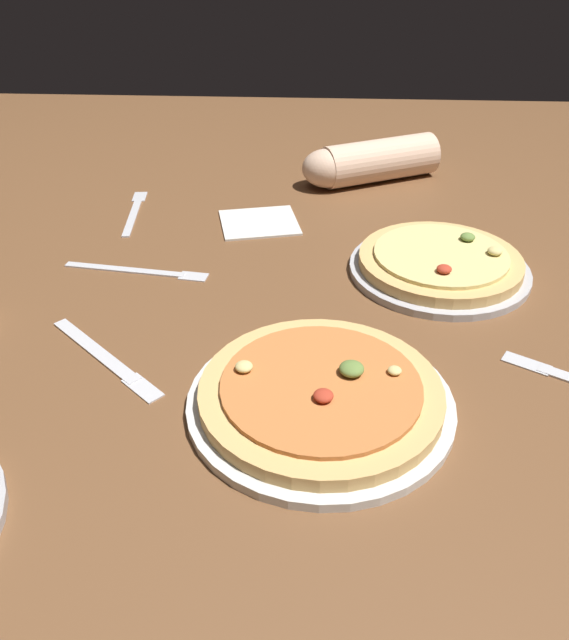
{
  "coord_description": "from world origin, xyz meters",
  "views": [
    {
      "loc": [
        0.04,
        -0.73,
        0.51
      ],
      "look_at": [
        0.0,
        0.0,
        0.02
      ],
      "focal_mm": 36.39,
      "sensor_mm": 36.0,
      "label": 1
    }
  ],
  "objects_px": {
    "pizza_plate_side": "(321,396)",
    "diner_arm": "(366,162)",
    "pizza_plate_far": "(440,264)",
    "knife_right": "(105,357)",
    "napkin_folded": "(259,222)",
    "fork_left": "(139,270)",
    "fork_spare": "(134,211)"
  },
  "relations": [
    {
      "from": "napkin_folded",
      "to": "diner_arm",
      "type": "height_order",
      "value": "diner_arm"
    },
    {
      "from": "pizza_plate_far",
      "to": "pizza_plate_side",
      "type": "relative_size",
      "value": 0.9
    },
    {
      "from": "knife_right",
      "to": "fork_spare",
      "type": "distance_m",
      "value": 0.46
    },
    {
      "from": "napkin_folded",
      "to": "diner_arm",
      "type": "bearing_deg",
      "value": 46.32
    },
    {
      "from": "napkin_folded",
      "to": "diner_arm",
      "type": "xyz_separation_m",
      "value": [
        0.2,
        0.21,
        0.04
      ]
    },
    {
      "from": "knife_right",
      "to": "napkin_folded",
      "type": "bearing_deg",
      "value": 68.46
    },
    {
      "from": "fork_left",
      "to": "diner_arm",
      "type": "bearing_deg",
      "value": 46.7
    },
    {
      "from": "pizza_plate_far",
      "to": "knife_right",
      "type": "distance_m",
      "value": 0.53
    },
    {
      "from": "pizza_plate_side",
      "to": "napkin_folded",
      "type": "bearing_deg",
      "value": 103.05
    },
    {
      "from": "fork_left",
      "to": "diner_arm",
      "type": "xyz_separation_m",
      "value": [
        0.38,
        0.4,
        0.04
      ]
    },
    {
      "from": "fork_spare",
      "to": "diner_arm",
      "type": "height_order",
      "value": "diner_arm"
    },
    {
      "from": "pizza_plate_far",
      "to": "fork_spare",
      "type": "xyz_separation_m",
      "value": [
        -0.54,
        0.2,
        -0.01
      ]
    },
    {
      "from": "pizza_plate_side",
      "to": "fork_spare",
      "type": "distance_m",
      "value": 0.64
    },
    {
      "from": "fork_spare",
      "to": "diner_arm",
      "type": "bearing_deg",
      "value": 21.72
    },
    {
      "from": "napkin_folded",
      "to": "fork_spare",
      "type": "height_order",
      "value": "napkin_folded"
    },
    {
      "from": "pizza_plate_far",
      "to": "knife_right",
      "type": "xyz_separation_m",
      "value": [
        -0.47,
        -0.25,
        -0.01
      ]
    },
    {
      "from": "pizza_plate_side",
      "to": "diner_arm",
      "type": "bearing_deg",
      "value": 82.99
    },
    {
      "from": "napkin_folded",
      "to": "fork_spare",
      "type": "relative_size",
      "value": 0.68
    },
    {
      "from": "pizza_plate_far",
      "to": "diner_arm",
      "type": "relative_size",
      "value": 0.99
    },
    {
      "from": "napkin_folded",
      "to": "fork_spare",
      "type": "bearing_deg",
      "value": 171.5
    },
    {
      "from": "pizza_plate_far",
      "to": "fork_left",
      "type": "xyz_separation_m",
      "value": [
        -0.48,
        -0.02,
        -0.01
      ]
    },
    {
      "from": "napkin_folded",
      "to": "fork_spare",
      "type": "distance_m",
      "value": 0.24
    },
    {
      "from": "fork_left",
      "to": "fork_spare",
      "type": "height_order",
      "value": "same"
    },
    {
      "from": "napkin_folded",
      "to": "knife_right",
      "type": "distance_m",
      "value": 0.45
    },
    {
      "from": "pizza_plate_far",
      "to": "knife_right",
      "type": "bearing_deg",
      "value": -151.62
    },
    {
      "from": "knife_right",
      "to": "diner_arm",
      "type": "height_order",
      "value": "diner_arm"
    },
    {
      "from": "pizza_plate_far",
      "to": "diner_arm",
      "type": "height_order",
      "value": "diner_arm"
    },
    {
      "from": "napkin_folded",
      "to": "fork_left",
      "type": "distance_m",
      "value": 0.26
    },
    {
      "from": "knife_right",
      "to": "diner_arm",
      "type": "relative_size",
      "value": 0.65
    },
    {
      "from": "pizza_plate_side",
      "to": "napkin_folded",
      "type": "relative_size",
      "value": 2.29
    },
    {
      "from": "fork_left",
      "to": "knife_right",
      "type": "distance_m",
      "value": 0.23
    },
    {
      "from": "pizza_plate_far",
      "to": "knife_right",
      "type": "height_order",
      "value": "pizza_plate_far"
    }
  ]
}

